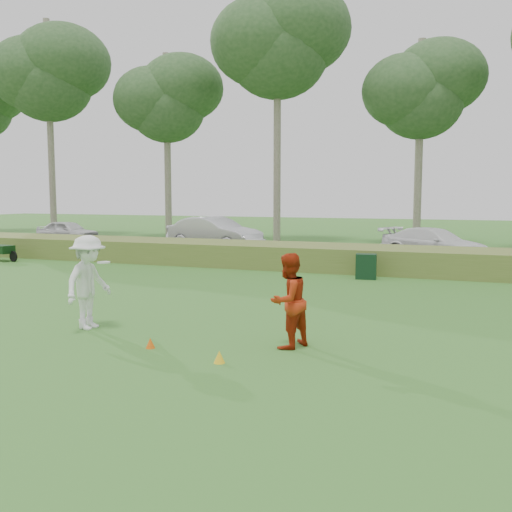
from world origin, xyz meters
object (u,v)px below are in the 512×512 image
at_px(utility_cabinet, 366,266).
at_px(car_left, 68,232).
at_px(player_white, 88,282).
at_px(cone_yellow, 219,357).
at_px(car_mid, 215,234).
at_px(car_right, 435,244).
at_px(cone_orange, 150,343).
at_px(player_red, 288,301).

height_order(utility_cabinet, car_left, car_left).
xyz_separation_m(player_white, cone_yellow, (3.65, -1.30, -0.89)).
height_order(player_white, car_left, player_white).
bearing_deg(utility_cabinet, car_left, 149.97).
relative_size(utility_cabinet, car_mid, 0.17).
bearing_deg(car_mid, car_left, 98.53).
height_order(utility_cabinet, car_mid, car_mid).
distance_m(utility_cabinet, car_right, 6.49).
distance_m(cone_orange, utility_cabinet, 10.48).
distance_m(player_red, car_mid, 18.51).
height_order(player_white, utility_cabinet, player_white).
distance_m(player_red, cone_orange, 2.69).
bearing_deg(car_left, cone_yellow, -132.25).
distance_m(player_red, cone_yellow, 1.76).
bearing_deg(player_red, car_right, -163.05).
bearing_deg(player_white, cone_orange, -111.71).
relative_size(player_red, car_mid, 0.35).
bearing_deg(player_red, car_mid, -127.70).
xyz_separation_m(player_red, car_mid, (-9.12, 16.11, 0.01)).
bearing_deg(player_red, utility_cabinet, -155.84).
height_order(car_left, car_right, car_right).
xyz_separation_m(player_red, car_right, (1.58, 15.51, -0.14)).
bearing_deg(player_red, cone_yellow, -7.02).
height_order(player_white, car_right, player_white).
relative_size(player_red, car_left, 0.47).
bearing_deg(car_mid, utility_cabinet, -113.16).
distance_m(car_mid, car_right, 10.72).
bearing_deg(car_left, car_mid, -92.78).
relative_size(cone_yellow, car_left, 0.06).
bearing_deg(player_red, player_white, -66.31).
bearing_deg(car_right, cone_yellow, -163.57).
bearing_deg(player_white, car_left, 42.45).
bearing_deg(utility_cabinet, cone_yellow, -100.48).
bearing_deg(utility_cabinet, car_right, 66.34).
bearing_deg(car_right, player_red, -161.42).
bearing_deg(cone_yellow, player_red, 60.20).
bearing_deg(cone_orange, player_white, 156.30).
height_order(cone_orange, utility_cabinet, utility_cabinet).
distance_m(player_white, cone_orange, 2.42).
height_order(cone_yellow, car_mid, car_mid).
bearing_deg(car_right, utility_cabinet, -171.77).
xyz_separation_m(cone_yellow, utility_cabinet, (0.56, 10.65, 0.32)).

